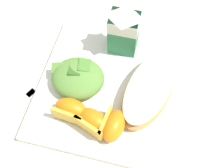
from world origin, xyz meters
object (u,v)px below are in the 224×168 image
Objects in this scene: milk_carton at (124,28)px; orange_wedge_middle at (93,121)px; white_plate at (112,88)px; green_salad_pile at (78,78)px; metal_fork at (10,111)px; orange_wedge_front at (71,110)px; orange_wedge_rear at (113,126)px; cheesy_pizza_bread at (149,89)px.

orange_wedge_middle is (-0.01, -0.18, -0.04)m from milk_carton.
green_salad_pile is (-0.06, -0.01, 0.03)m from white_plate.
green_salad_pile is 0.60× the size of metal_fork.
orange_wedge_front reaches higher than white_plate.
green_salad_pile is at bearing -121.39° from milk_carton.
orange_wedge_middle is at bearing -98.44° from white_plate.
metal_fork is (-0.20, -0.01, -0.03)m from orange_wedge_rear.
white_plate is 0.07m from cheesy_pizza_bread.
metal_fork is (-0.16, -0.00, -0.03)m from orange_wedge_middle.
orange_wedge_front is at bearing 7.90° from metal_fork.
milk_carton is 0.27m from metal_fork.
white_plate is 4.06× the size of orange_wedge_middle.
orange_wedge_front is 0.05m from orange_wedge_middle.
orange_wedge_middle reaches higher than white_plate.
orange_wedge_rear is at bearing -119.13° from cheesy_pizza_bread.
cheesy_pizza_bread is 0.13m from green_salad_pile.
cheesy_pizza_bread is 0.15m from orange_wedge_front.
milk_carton reaches higher than metal_fork.
milk_carton is at bearing 90.23° from white_plate.
orange_wedge_rear is (0.08, -0.01, 0.00)m from orange_wedge_front.
orange_wedge_middle reaches higher than metal_fork.
cheesy_pizza_bread is 1.05× the size of metal_fork.
milk_carton is 1.70× the size of orange_wedge_rear.
cheesy_pizza_bread is 0.12m from orange_wedge_middle.
cheesy_pizza_bread is 2.67× the size of orange_wedge_middle.
milk_carton is at bearing 126.48° from cheesy_pizza_bread.
white_plate is at bearing 26.84° from metal_fork.
cheesy_pizza_bread is 0.13m from milk_carton.
cheesy_pizza_bread is at bearing 46.36° from orange_wedge_middle.
orange_wedge_front is at bearing -83.75° from green_salad_pile.
milk_carton is 0.19m from orange_wedge_rear.
orange_wedge_front and orange_wedge_rear have the same top height.
orange_wedge_middle is (0.04, -0.01, 0.00)m from orange_wedge_front.
white_plate is at bearing 104.77° from orange_wedge_rear.
milk_carton is at bearing 97.10° from orange_wedge_rear.
green_salad_pile is at bearing 96.25° from orange_wedge_front.
white_plate is at bearing 81.56° from orange_wedge_middle.
cheesy_pizza_bread is 2.85× the size of orange_wedge_rear.
green_salad_pile is (-0.13, -0.01, 0.00)m from cheesy_pizza_bread.
orange_wedge_rear is (0.02, -0.18, -0.04)m from milk_carton.
orange_wedge_middle is at bearing 1.59° from metal_fork.
green_salad_pile is 1.66× the size of orange_wedge_front.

